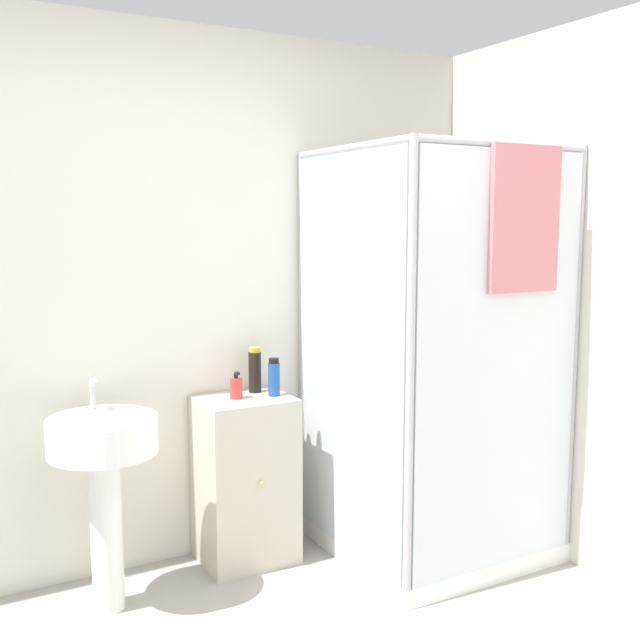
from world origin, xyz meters
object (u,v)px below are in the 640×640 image
(sink, at_px, (104,463))
(shampoo_bottle_tall_black, at_px, (255,370))
(soap_dispenser, at_px, (236,388))
(shampoo_bottle_blue, at_px, (274,378))

(sink, height_order, shampoo_bottle_tall_black, shampoo_bottle_tall_black)
(shampoo_bottle_tall_black, bearing_deg, sink, -164.10)
(soap_dispenser, relative_size, shampoo_bottle_tall_black, 0.58)
(shampoo_bottle_blue, bearing_deg, sink, -172.41)
(sink, distance_m, shampoo_bottle_blue, 0.87)
(sink, xyz_separation_m, shampoo_bottle_blue, (0.83, 0.11, 0.25))
(soap_dispenser, bearing_deg, shampoo_bottle_tall_black, 30.32)
(sink, bearing_deg, shampoo_bottle_blue, 7.59)
(sink, relative_size, soap_dispenser, 7.44)
(shampoo_bottle_tall_black, relative_size, shampoo_bottle_blue, 1.22)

